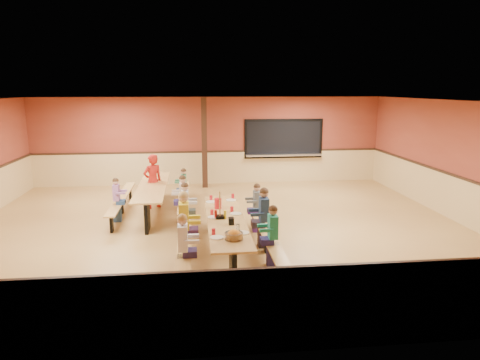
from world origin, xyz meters
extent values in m
plane|color=olive|center=(0.00, 0.00, 0.00)|extent=(12.00, 12.00, 0.00)
cube|color=brown|center=(0.00, 5.00, 1.50)|extent=(12.00, 0.04, 3.00)
cube|color=brown|center=(0.00, -5.00, 1.50)|extent=(12.00, 0.04, 3.00)
cube|color=brown|center=(6.00, 0.00, 1.50)|extent=(0.04, 10.00, 3.00)
cube|color=white|center=(0.00, 0.00, 3.00)|extent=(12.00, 10.00, 0.04)
cube|color=black|center=(2.60, 4.97, 1.55)|extent=(2.60, 0.06, 1.20)
cube|color=silver|center=(2.60, 4.88, 0.98)|extent=(2.70, 0.28, 0.06)
cube|color=black|center=(-0.20, 4.40, 1.50)|extent=(0.18, 0.18, 3.00)
cube|color=tan|center=(0.04, -1.60, 0.72)|extent=(0.75, 3.60, 0.04)
cube|color=black|center=(0.04, -3.15, 0.35)|extent=(0.08, 0.60, 0.70)
cube|color=black|center=(0.04, -0.05, 0.35)|extent=(0.08, 0.60, 0.70)
cube|color=tan|center=(-0.78, -1.60, 0.43)|extent=(0.26, 3.60, 0.04)
cube|color=black|center=(-0.78, -1.60, 0.21)|extent=(0.06, 0.18, 0.41)
cube|color=tan|center=(0.87, -1.60, 0.43)|extent=(0.26, 3.60, 0.04)
cube|color=black|center=(0.87, -1.60, 0.21)|extent=(0.06, 0.18, 0.41)
cube|color=tan|center=(-1.68, 1.56, 0.72)|extent=(0.75, 3.60, 0.04)
cube|color=black|center=(-1.68, 0.01, 0.35)|extent=(0.08, 0.60, 0.70)
cube|color=black|center=(-1.68, 3.11, 0.35)|extent=(0.08, 0.60, 0.70)
cube|color=tan|center=(-2.50, 1.56, 0.43)|extent=(0.26, 3.60, 0.04)
cube|color=black|center=(-2.50, 1.56, 0.21)|extent=(0.06, 0.18, 0.41)
cube|color=tan|center=(-0.85, 1.56, 0.43)|extent=(0.26, 3.60, 0.04)
cube|color=black|center=(-0.85, 1.56, 0.21)|extent=(0.06, 0.18, 0.41)
imported|color=#AA1B13|center=(-1.71, 2.01, 0.76)|extent=(0.66, 0.60, 1.52)
cylinder|color=red|center=(-0.07, -0.84, 0.85)|extent=(0.16, 0.16, 0.22)
cube|color=black|center=(0.12, -1.97, 0.80)|extent=(0.10, 0.14, 0.13)
cylinder|color=yellow|center=(0.03, -1.60, 0.82)|extent=(0.06, 0.06, 0.17)
cylinder|color=#B2140F|center=(-0.15, -1.55, 0.82)|extent=(0.06, 0.06, 0.17)
cube|color=black|center=(-0.07, -1.56, 0.77)|extent=(0.16, 0.16, 0.06)
cube|color=tan|center=(-0.07, -1.56, 1.05)|extent=(0.02, 0.09, 0.50)
camera|label=1|loc=(-0.57, -9.77, 3.30)|focal=32.00mm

